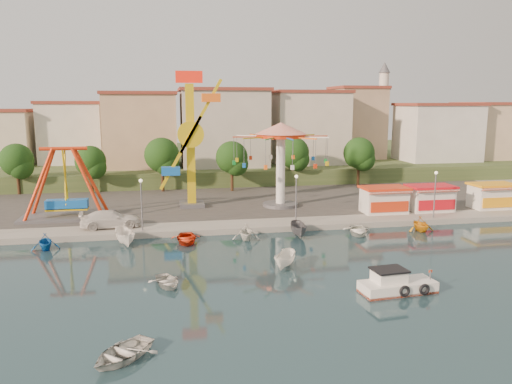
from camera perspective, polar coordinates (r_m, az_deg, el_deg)
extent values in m
plane|color=#142F38|center=(39.94, -1.86, -9.32)|extent=(200.00, 200.00, 0.00)
cube|color=#9E998E|center=(100.26, -7.12, 2.57)|extent=(200.00, 100.00, 0.60)
cube|color=#4C4944|center=(68.67, -5.58, -0.59)|extent=(90.00, 28.00, 0.01)
cube|color=#384C26|center=(105.07, -7.30, 3.57)|extent=(200.00, 60.00, 3.00)
cube|color=#59595E|center=(59.87, -20.70, -2.65)|extent=(10.00, 5.00, 0.30)
cube|color=blue|center=(59.58, -20.78, -1.29)|extent=(4.50, 1.40, 1.00)
cylinder|color=red|center=(58.75, -21.16, 4.65)|extent=(5.00, 0.40, 0.40)
cube|color=#59595E|center=(62.70, -7.34, -1.42)|extent=(3.00, 3.00, 0.50)
cube|color=yellow|center=(61.67, -7.49, 5.19)|extent=(1.00, 1.00, 15.00)
cube|color=red|center=(61.53, -7.67, 12.91)|extent=(3.20, 0.50, 1.40)
cylinder|color=yellow|center=(60.77, -7.48, 6.54)|extent=(3.20, 0.50, 3.20)
cube|color=yellow|center=(60.55, -6.33, 8.60)|extent=(5.28, 0.35, 8.85)
cube|color=orange|center=(60.64, -5.17, 10.67)|extent=(2.20, 1.20, 1.00)
cylinder|color=#59595E|center=(62.43, 2.79, -1.45)|extent=(4.40, 4.40, 0.40)
cylinder|color=white|center=(61.71, 2.82, 2.47)|extent=(1.10, 1.10, 9.00)
cylinder|color=red|center=(61.29, 2.86, 6.45)|extent=(6.00, 6.00, 0.50)
cone|color=red|center=(61.24, 2.86, 7.29)|extent=(6.40, 6.40, 1.40)
cube|color=white|center=(60.40, 14.42, -0.99)|extent=(5.00, 3.00, 2.80)
cube|color=red|center=(60.13, 14.48, 0.46)|extent=(5.40, 3.40, 0.25)
cube|color=red|center=(58.68, 15.16, -0.15)|extent=(5.00, 0.77, 0.43)
cube|color=white|center=(63.08, 19.29, -0.78)|extent=(5.00, 3.00, 2.80)
cube|color=red|center=(62.82, 19.37, 0.61)|extent=(5.40, 3.40, 0.25)
cube|color=red|center=(61.43, 20.13, 0.03)|extent=(5.00, 0.77, 0.43)
cube|color=white|center=(67.50, 25.37, -0.51)|extent=(5.00, 3.00, 2.80)
cube|color=#F6A014|center=(67.26, 25.47, 0.79)|extent=(5.40, 3.40, 0.25)
cube|color=red|center=(65.96, 26.30, 0.25)|extent=(5.00, 0.77, 0.43)
cylinder|color=#59595E|center=(51.35, -12.93, -1.60)|extent=(0.14, 0.14, 5.00)
cylinder|color=#59595E|center=(53.03, 4.60, -1.00)|extent=(0.14, 0.14, 5.00)
cylinder|color=#59595E|center=(59.17, 19.75, -0.41)|extent=(0.14, 0.14, 5.00)
cylinder|color=#382314|center=(77.78, -25.52, 1.06)|extent=(0.44, 0.44, 3.60)
sphere|color=black|center=(77.41, -25.69, 3.32)|extent=(4.60, 4.60, 4.60)
cylinder|color=#382314|center=(75.06, -18.28, 1.17)|extent=(0.44, 0.44, 3.40)
sphere|color=black|center=(74.69, -18.40, 3.38)|extent=(4.35, 4.35, 4.35)
cylinder|color=#382314|center=(73.86, -10.63, 1.58)|extent=(0.44, 0.44, 3.92)
sphere|color=black|center=(73.44, -10.71, 4.18)|extent=(5.02, 5.02, 5.02)
cylinder|color=#382314|center=(73.07, -2.76, 1.54)|extent=(0.44, 0.44, 3.66)
sphere|color=black|center=(72.67, -2.78, 4.00)|extent=(4.68, 4.68, 4.68)
cylinder|color=#382314|center=(77.88, 4.26, 2.11)|extent=(0.44, 0.44, 3.80)
sphere|color=black|center=(77.49, 4.29, 4.50)|extent=(4.86, 4.86, 4.86)
cylinder|color=#382314|center=(79.29, 11.61, 2.06)|extent=(0.44, 0.44, 3.77)
sphere|color=black|center=(78.92, 11.69, 4.39)|extent=(4.83, 4.83, 4.83)
cube|color=silver|center=(90.25, -20.53, 5.67)|extent=(12.33, 9.01, 8.63)
cube|color=tan|center=(89.39, -12.14, 6.88)|extent=(11.95, 9.28, 11.23)
cube|color=beige|center=(86.97, -3.01, 6.33)|extent=(12.59, 10.50, 9.20)
cube|color=beige|center=(92.96, 5.03, 6.56)|extent=(10.75, 9.23, 9.24)
cube|color=tan|center=(95.55, 13.11, 7.03)|extent=(12.77, 10.96, 11.21)
cube|color=silver|center=(99.43, 19.78, 7.14)|extent=(8.23, 8.98, 12.36)
cube|color=beige|center=(109.99, 23.83, 6.16)|extent=(11.59, 10.93, 8.76)
cylinder|color=silver|center=(100.29, 14.26, 8.48)|extent=(1.80, 1.80, 16.00)
cylinder|color=#59595E|center=(100.30, 14.38, 11.34)|extent=(2.80, 2.80, 0.30)
cone|color=#59595E|center=(100.49, 14.49, 13.62)|extent=(2.20, 2.20, 2.00)
cube|color=white|center=(37.54, 15.87, -10.49)|extent=(5.56, 2.54, 0.97)
cube|color=red|center=(37.62, 15.85, -10.83)|extent=(5.56, 2.54, 0.17)
cube|color=white|center=(37.08, 14.94, -9.37)|extent=(2.30, 1.81, 0.97)
cube|color=black|center=(36.91, 14.98, -8.58)|extent=(2.53, 2.04, 0.13)
torus|color=black|center=(36.58, 16.63, -10.81)|extent=(0.84, 0.29, 0.82)
torus|color=black|center=(37.31, 18.70, -10.51)|extent=(0.84, 0.29, 0.82)
imported|color=silver|center=(37.89, -10.12, -10.04)|extent=(3.14, 3.75, 0.67)
imported|color=silver|center=(28.34, -15.09, -17.30)|extent=(4.55, 4.67, 0.79)
imported|color=white|center=(41.06, 3.36, -7.77)|extent=(2.96, 3.78, 1.38)
imported|color=silver|center=(53.76, -16.29, -2.99)|extent=(6.30, 3.09, 1.76)
imported|color=#145EB1|center=(49.95, -22.95, -5.23)|extent=(3.12, 3.41, 1.53)
imported|color=white|center=(48.85, -14.70, -5.03)|extent=(2.58, 4.46, 1.62)
imported|color=red|center=(48.82, -7.99, -5.28)|extent=(2.96, 4.08, 0.83)
imported|color=silver|center=(49.27, -1.15, -4.54)|extent=(3.19, 3.55, 1.66)
imported|color=#58585D|center=(50.40, 4.91, -4.32)|extent=(1.92, 4.09, 1.52)
imported|color=white|center=(52.45, 11.56, -4.31)|extent=(3.78, 4.59, 0.83)
imported|color=orange|center=(55.30, 18.31, -3.46)|extent=(2.64, 3.06, 1.60)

